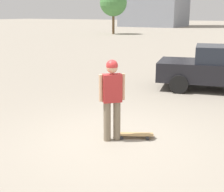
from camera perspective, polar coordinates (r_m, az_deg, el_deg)
The scene contains 5 objects.
ground_plane at distance 6.56m, azimuth 0.00°, elevation -8.00°, with size 220.00×220.00×0.00m, color gray.
person at distance 6.25m, azimuth 0.00°, elevation 0.27°, with size 0.41×0.41×1.68m.
skateboard at distance 6.66m, azimuth 4.12°, elevation -7.06°, with size 0.80×0.55×0.09m.
car_parked_near at distance 11.23m, azimuth 19.25°, elevation 4.88°, with size 4.40×2.70×1.50m.
tree_distant at distance 40.23m, azimuth 0.25°, elevation 16.71°, with size 3.35×3.35×5.53m.
Camera 1 is at (-3.02, 5.24, 2.55)m, focal length 50.00 mm.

